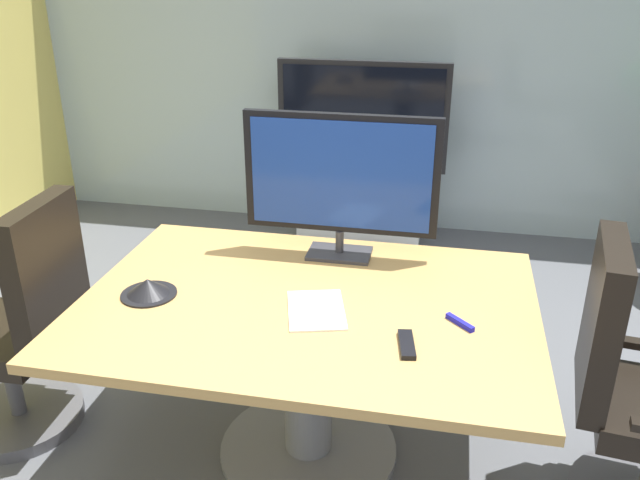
# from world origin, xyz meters

# --- Properties ---
(ground_plane) EXTENTS (6.68, 6.68, 0.00)m
(ground_plane) POSITION_xyz_m (0.00, 0.00, 0.00)
(ground_plane) COLOR #515459
(wall_back_glass_partition) EXTENTS (5.50, 0.10, 2.64)m
(wall_back_glass_partition) POSITION_xyz_m (0.00, 2.84, 1.32)
(wall_back_glass_partition) COLOR #9EB2B7
(wall_back_glass_partition) RESTS_ON ground
(conference_table) EXTENTS (1.76, 1.23, 0.74)m
(conference_table) POSITION_xyz_m (-0.05, 0.14, 0.55)
(conference_table) COLOR #B2894C
(conference_table) RESTS_ON ground
(office_chair_left) EXTENTS (0.60, 0.58, 1.09)m
(office_chair_left) POSITION_xyz_m (-1.29, 0.06, 0.46)
(office_chair_left) COLOR #4C4C51
(office_chair_left) RESTS_ON ground
(office_chair_right) EXTENTS (0.62, 0.60, 1.09)m
(office_chair_right) POSITION_xyz_m (1.19, 0.09, 0.46)
(office_chair_right) COLOR #4C4C51
(office_chair_right) RESTS_ON ground
(tv_monitor) EXTENTS (0.84, 0.18, 0.64)m
(tv_monitor) POSITION_xyz_m (0.00, 0.59, 1.10)
(tv_monitor) COLOR #333338
(tv_monitor) RESTS_ON conference_table
(wall_display_unit) EXTENTS (1.20, 0.36, 1.31)m
(wall_display_unit) POSITION_xyz_m (-0.17, 2.48, 0.44)
(wall_display_unit) COLOR #B7BABC
(wall_display_unit) RESTS_ON ground
(conference_phone) EXTENTS (0.22, 0.22, 0.07)m
(conference_phone) POSITION_xyz_m (-0.67, 0.06, 0.77)
(conference_phone) COLOR black
(conference_phone) RESTS_ON conference_table
(remote_control) EXTENTS (0.08, 0.18, 0.02)m
(remote_control) POSITION_xyz_m (0.36, -0.11, 0.75)
(remote_control) COLOR black
(remote_control) RESTS_ON conference_table
(whiteboard_marker) EXTENTS (0.11, 0.11, 0.02)m
(whiteboard_marker) POSITION_xyz_m (0.53, 0.07, 0.75)
(whiteboard_marker) COLOR #1919A5
(whiteboard_marker) RESTS_ON conference_table
(paper_notepad) EXTENTS (0.28, 0.34, 0.01)m
(paper_notepad) POSITION_xyz_m (0.00, 0.07, 0.75)
(paper_notepad) COLOR white
(paper_notepad) RESTS_ON conference_table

